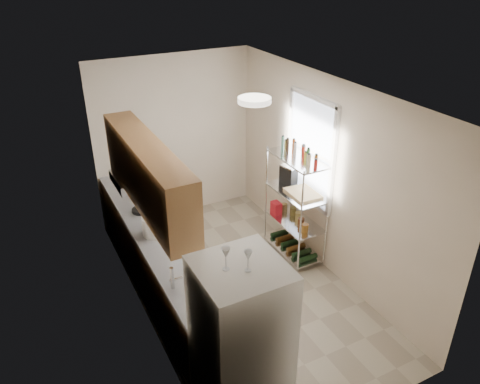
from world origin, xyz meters
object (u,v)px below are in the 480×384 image
at_px(refrigerator, 241,347).
at_px(espresso_machine, 289,174).
at_px(rice_cooker, 154,225).
at_px(frying_pan_large, 141,210).
at_px(cutting_board, 303,193).

relative_size(refrigerator, espresso_machine, 6.62).
height_order(refrigerator, rice_cooker, refrigerator).
distance_m(frying_pan_large, espresso_machine, 2.06).
bearing_deg(cutting_board, rice_cooker, 175.72).
relative_size(refrigerator, cutting_board, 3.77).
bearing_deg(espresso_machine, cutting_board, -108.54).
bearing_deg(cutting_board, refrigerator, -135.62).
bearing_deg(refrigerator, espresso_machine, 49.55).
distance_m(refrigerator, frying_pan_large, 2.61).
distance_m(refrigerator, espresso_machine, 2.98).
bearing_deg(espresso_machine, rice_cooker, 169.78).
xyz_separation_m(refrigerator, frying_pan_large, (-0.09, 2.61, 0.06)).
bearing_deg(refrigerator, cutting_board, 44.38).
bearing_deg(cutting_board, espresso_machine, 88.28).
bearing_deg(refrigerator, rice_cooker, 92.79).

